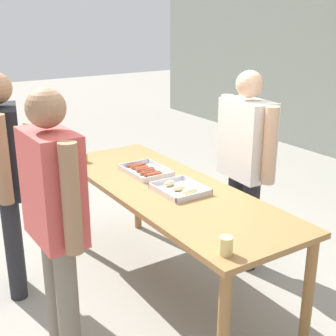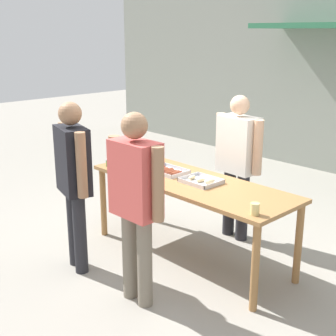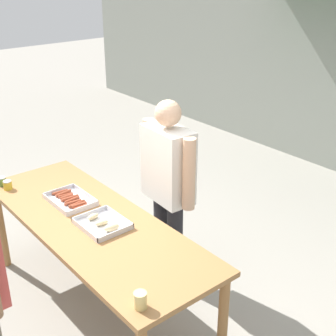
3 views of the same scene
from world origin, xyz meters
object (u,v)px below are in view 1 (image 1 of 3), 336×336
at_px(food_tray_buns, 181,190).
at_px(beer_cup, 226,246).
at_px(food_tray_sausages, 146,171).
at_px(person_customer_with_cup, 54,208).
at_px(condiment_jar_mustard, 78,155).
at_px(person_server_behind_table, 246,155).
at_px(condiment_jar_ketchup, 84,158).
at_px(person_customer_holding_hotdog, 5,169).

xyz_separation_m(food_tray_buns, beer_cup, (0.88, -0.31, 0.03)).
bearing_deg(food_tray_sausages, beer_cup, -12.68).
bearing_deg(food_tray_buns, food_tray_sausages, 179.95).
distance_m(beer_cup, person_customer_with_cup, 1.00).
distance_m(food_tray_buns, person_customer_with_cup, 1.00).
bearing_deg(condiment_jar_mustard, beer_cup, 0.07).
bearing_deg(condiment_jar_mustard, person_server_behind_table, 45.17).
bearing_deg(condiment_jar_ketchup, person_server_behind_table, 47.87).
bearing_deg(person_server_behind_table, beer_cup, -42.04).
xyz_separation_m(food_tray_buns, condiment_jar_mustard, (-1.14, -0.31, 0.02)).
bearing_deg(food_tray_sausages, person_server_behind_table, 61.88).
xyz_separation_m(condiment_jar_mustard, condiment_jar_ketchup, (0.10, 0.01, 0.00)).
xyz_separation_m(condiment_jar_mustard, person_customer_holding_hotdog, (0.40, -0.72, 0.12)).
bearing_deg(condiment_jar_ketchup, food_tray_sausages, 29.34).
distance_m(person_server_behind_table, person_customer_holding_hotdog, 1.85).
xyz_separation_m(food_tray_sausages, person_server_behind_table, (0.38, 0.72, 0.11)).
height_order(person_customer_holding_hotdog, person_customer_with_cup, person_customer_with_cup).
height_order(condiment_jar_ketchup, person_server_behind_table, person_server_behind_table).
height_order(condiment_jar_ketchup, beer_cup, beer_cup).
height_order(person_server_behind_table, person_customer_with_cup, person_customer_with_cup).
bearing_deg(food_tray_buns, person_customer_holding_hotdog, -125.39).
bearing_deg(person_customer_with_cup, person_customer_holding_hotdog, 2.19).
bearing_deg(beer_cup, person_customer_holding_hotdog, -155.88).
distance_m(beer_cup, person_server_behind_table, 1.43).
bearing_deg(person_customer_with_cup, beer_cup, -138.49).
height_order(food_tray_sausages, food_tray_buns, food_tray_buns).
relative_size(condiment_jar_ketchup, person_customer_holding_hotdog, 0.05).
bearing_deg(condiment_jar_ketchup, person_customer_with_cup, -29.94).
bearing_deg(condiment_jar_mustard, food_tray_sausages, 26.01).
bearing_deg(condiment_jar_mustard, person_customer_holding_hotdog, -60.70).
distance_m(condiment_jar_ketchup, person_server_behind_table, 1.38).
height_order(beer_cup, person_server_behind_table, person_server_behind_table).
distance_m(food_tray_buns, person_customer_holding_hotdog, 1.27).
bearing_deg(food_tray_sausages, condiment_jar_ketchup, -150.66).
xyz_separation_m(food_tray_sausages, beer_cup, (1.38, -0.31, 0.04)).
xyz_separation_m(condiment_jar_mustard, beer_cup, (2.02, 0.00, 0.01)).
bearing_deg(person_server_behind_table, food_tray_sausages, -114.26).
height_order(condiment_jar_mustard, condiment_jar_ketchup, same).
xyz_separation_m(beer_cup, person_server_behind_table, (-0.99, 1.03, 0.07)).
distance_m(food_tray_buns, person_server_behind_table, 0.73).
height_order(condiment_jar_mustard, person_customer_with_cup, person_customer_with_cup).
bearing_deg(condiment_jar_mustard, condiment_jar_ketchup, 5.21).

